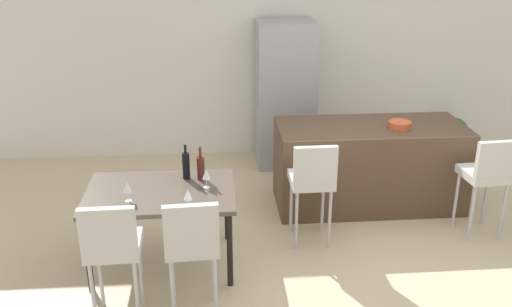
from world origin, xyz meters
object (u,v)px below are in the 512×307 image
Objects in this scene: fruit_bowl at (400,125)px; wine_glass_left at (206,175)px; bar_chair_left at (313,178)px; wine_glass_right at (188,195)px; wine_glass_middle at (127,188)px; kitchen_island at (369,165)px; dining_table at (161,197)px; bar_chair_middle at (488,172)px; wine_bottle_corner at (186,165)px; refrigerator at (285,94)px; dining_chair_near at (112,244)px; wine_bottle_near at (201,167)px; potted_plant at (454,135)px; dining_chair_far at (192,241)px.

wine_glass_left is at bearing -155.29° from fruit_bowl.
bar_chair_left is 4.43× the size of fruit_bowl.
wine_glass_right is at bearing -110.34° from wine_glass_left.
kitchen_island is at bearing 27.27° from wine_glass_middle.
kitchen_island reaches higher than dining_table.
bar_chair_middle is 2.88m from wine_bottle_corner.
refrigerator reaches higher than dining_table.
dining_chair_near is at bearing -118.09° from refrigerator.
kitchen_island is 1.14m from bar_chair_left.
bar_chair_left is 1.70m from bar_chair_middle.
wine_bottle_corner is 2.33m from fruit_bowl.
dining_table is 7.44× the size of wine_glass_middle.
potted_plant is (3.35, 2.14, -0.55)m from wine_bottle_near.
bar_chair_middle is 2.71m from refrigerator.
fruit_bowl is at bearing 19.86° from wine_bottle_near.
wine_bottle_corner is 0.18× the size of refrigerator.
wine_bottle_near is at bearing 80.60° from wine_glass_right.
bar_chair_left is 1.02m from wine_glass_left.
wine_glass_right is at bearing -99.40° from wine_bottle_near.
wine_bottle_corner is at bearing 130.86° from wine_glass_left.
potted_plant is (3.48, 2.11, -0.56)m from wine_bottle_corner.
wine_glass_middle reaches higher than potted_plant.
bar_chair_left is 1.29m from fruit_bowl.
wine_glass_right is 2.95m from refrigerator.
bar_chair_left is at bearing -180.00° from bar_chair_middle.
bar_chair_left is at bearing 12.60° from wine_glass_left.
bar_chair_middle reaches higher than kitchen_island.
potted_plant is at bearing 38.25° from wine_glass_right.
bar_chair_middle is 3.55m from dining_chair_near.
potted_plant is (3.70, 2.35, -0.36)m from dining_table.
wine_glass_middle is at bearing -164.99° from bar_chair_left.
wine_glass_right is at bearing -86.46° from wine_bottle_corner.
bar_chair_left reaches higher than potted_plant.
potted_plant is at bearing 42.84° from dining_chair_far.
wine_glass_left is at bearing 69.66° from wine_glass_right.
wine_glass_middle is 0.73× the size of fruit_bowl.
dining_table is at bearing -147.64° from potted_plant.
bar_chair_left is 1.30m from wine_glass_right.
dining_chair_far reaches higher than wine_glass_right.
dining_chair_far is 4.66m from potted_plant.
wine_glass_right is 4.42m from potted_plant.
potted_plant is (3.95, 2.54, -0.56)m from wine_glass_middle.
dining_table is at bearing -169.92° from bar_chair_left.
wine_glass_middle is at bearing 86.03° from dining_chair_near.
refrigerator reaches higher than kitchen_island.
kitchen_island is 2.42m from dining_table.
wine_glass_middle is (-1.64, -0.44, 0.17)m from bar_chair_left.
wine_bottle_corner is at bearing -119.13° from refrigerator.
refrigerator is 1.74m from fruit_bowl.
wine_bottle_corner reaches higher than wine_bottle_near.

